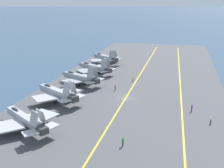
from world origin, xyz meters
The scene contains 14 objects.
ground_plane centered at (0.00, 0.00, 0.00)m, with size 2000.00×2000.00×0.00m, color #334C66.
carrier_deck centered at (0.00, 0.00, 0.20)m, with size 196.79×54.07×0.40m, color #4C4C4F.
deck_stripe_foul_line centered at (0.00, -14.87, 0.40)m, with size 177.11×0.36×0.01m, color yellow.
deck_stripe_centerline centered at (0.00, 0.00, 0.40)m, with size 177.11×0.36×0.01m, color yellow.
parked_jet_nearest centered at (-24.01, 16.35, 2.74)m, with size 14.06×16.50×5.90m.
parked_jet_second centered at (-7.32, 16.97, 3.03)m, with size 13.55×16.44×6.75m.
parked_jet_third centered at (8.55, 16.49, 2.87)m, with size 12.29×16.22×6.60m.
parked_jet_fourth centered at (22.61, 16.19, 2.79)m, with size 13.82×16.34×6.29m.
parked_jet_fifth centered at (39.22, 16.91, 3.04)m, with size 13.54×14.62×6.33m.
crew_white_vest centered at (-11.49, -21.24, 1.34)m, with size 0.46×0.45×1.72m.
crew_yellow_vest centered at (17.08, 1.05, 1.33)m, with size 0.31×0.41×1.69m.
crew_purple_vest centered at (-5.27, -17.36, 1.37)m, with size 0.44×0.46×1.77m.
crew_green_vest centered at (-25.78, -4.74, 1.39)m, with size 0.38×0.45×1.79m.
crew_red_vest centered at (5.71, 4.37, 1.38)m, with size 0.40×0.30×1.77m.
Camera 1 is at (-71.11, -14.20, 26.45)m, focal length 45.00 mm.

